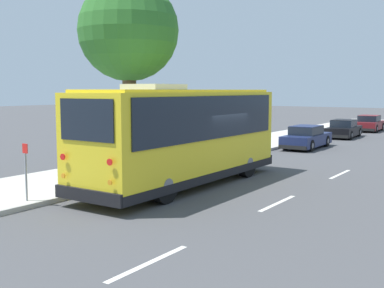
{
  "coord_description": "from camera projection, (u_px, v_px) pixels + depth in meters",
  "views": [
    {
      "loc": [
        -14.72,
        -9.34,
        3.34
      ],
      "look_at": [
        0.32,
        0.9,
        1.3
      ],
      "focal_mm": 45.0,
      "sensor_mm": 36.0,
      "label": 1
    }
  ],
  "objects": [
    {
      "name": "shuttle_bus",
      "position": [
        184.0,
        132.0,
        16.76
      ],
      "size": [
        9.36,
        2.79,
        3.53
      ],
      "rotation": [
        0.0,
        0.0,
        0.01
      ],
      "color": "yellow",
      "rests_on": "ground"
    },
    {
      "name": "ground_plane",
      "position": [
        207.0,
        181.0,
        17.69
      ],
      "size": [
        160.0,
        160.0,
        0.0
      ],
      "primitive_type": "plane",
      "color": "#474749"
    },
    {
      "name": "sign_post_far",
      "position": [
        60.0,
        167.0,
        14.89
      ],
      "size": [
        0.06,
        0.22,
        1.6
      ],
      "color": "gray",
      "rests_on": "sidewalk_slab"
    },
    {
      "name": "parked_sedan_black",
      "position": [
        344.0,
        129.0,
        34.03
      ],
      "size": [
        4.46,
        1.94,
        1.27
      ],
      "rotation": [
        0.0,
        0.0,
        0.06
      ],
      "color": "black",
      "rests_on": "ground"
    },
    {
      "name": "lane_stripe_behind",
      "position": [
        149.0,
        263.0,
        9.34
      ],
      "size": [
        2.4,
        0.14,
        0.01
      ],
      "primitive_type": "cube",
      "color": "silver",
      "rests_on": "ground"
    },
    {
      "name": "sign_post_near",
      "position": [
        26.0,
        171.0,
        13.85
      ],
      "size": [
        0.06,
        0.22,
        1.67
      ],
      "color": "gray",
      "rests_on": "sidewalk_slab"
    },
    {
      "name": "lane_stripe_ahead",
      "position": [
        340.0,
        174.0,
        19.19
      ],
      "size": [
        2.4,
        0.14,
        0.01
      ],
      "primitive_type": "cube",
      "color": "silver",
      "rests_on": "ground"
    },
    {
      "name": "parked_sedan_navy",
      "position": [
        306.0,
        138.0,
        27.81
      ],
      "size": [
        4.68,
        1.8,
        1.31
      ],
      "rotation": [
        0.0,
        0.0,
        0.03
      ],
      "color": "#19234C",
      "rests_on": "ground"
    },
    {
      "name": "parked_sedan_maroon",
      "position": [
        369.0,
        124.0,
        39.33
      ],
      "size": [
        4.33,
        1.92,
        1.31
      ],
      "rotation": [
        0.0,
        0.0,
        0.05
      ],
      "color": "maroon",
      "rests_on": "ground"
    },
    {
      "name": "lane_stripe_mid",
      "position": [
        278.0,
        203.0,
        14.26
      ],
      "size": [
        2.4,
        0.14,
        0.01
      ],
      "primitive_type": "cube",
      "color": "silver",
      "rests_on": "ground"
    },
    {
      "name": "curb_strip",
      "position": [
        165.0,
        174.0,
        18.77
      ],
      "size": [
        80.0,
        0.14,
        0.15
      ],
      "primitive_type": "cube",
      "color": "#AAA69D",
      "rests_on": "ground"
    },
    {
      "name": "sidewalk_slab",
      "position": [
        125.0,
        169.0,
        19.96
      ],
      "size": [
        80.0,
        4.11,
        0.15
      ],
      "primitive_type": "cube",
      "color": "beige",
      "rests_on": "ground"
    },
    {
      "name": "street_tree",
      "position": [
        130.0,
        25.0,
        18.2
      ],
      "size": [
        3.81,
        3.81,
        7.91
      ],
      "color": "brown",
      "rests_on": "sidewalk_slab"
    }
  ]
}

